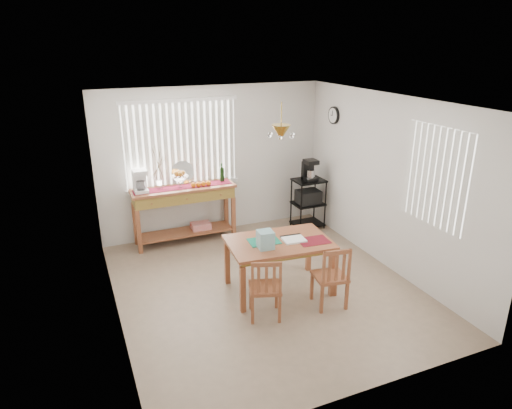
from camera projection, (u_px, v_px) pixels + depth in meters
name	position (u px, v px, depth m)	size (l,w,h in m)	color
ground	(265.00, 287.00, 6.48)	(4.00, 4.50, 0.01)	gray
room_shell	(265.00, 172.00, 5.92)	(4.20, 4.70, 2.70)	silver
sideboard	(185.00, 201.00, 7.73)	(1.74, 0.49, 0.98)	#965332
sideboard_items	(166.00, 180.00, 7.50)	(1.66, 0.42, 0.75)	maroon
wire_cart	(308.00, 199.00, 8.37)	(0.54, 0.43, 0.92)	black
cart_items	(309.00, 170.00, 8.19)	(0.22, 0.26, 0.38)	black
dining_table	(279.00, 247.00, 6.21)	(1.45, 1.00, 0.74)	#965332
table_items	(273.00, 240.00, 6.00)	(1.06, 0.58, 0.24)	#157A5D
chair_left	(265.00, 288.00, 5.64)	(0.49, 0.49, 0.85)	#965332
chair_right	(331.00, 277.00, 5.89)	(0.46, 0.46, 0.87)	#965332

